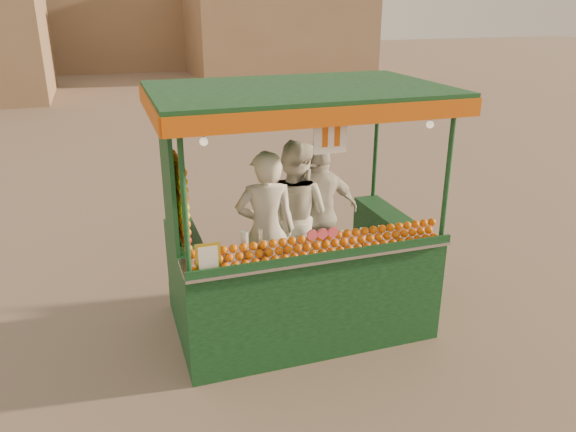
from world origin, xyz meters
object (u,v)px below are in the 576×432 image
object	(u,v)px
vendor_left	(266,231)
juice_cart	(295,258)
vendor_middle	(294,215)
vendor_right	(319,214)

from	to	relation	value
vendor_left	juice_cart	bearing A→B (deg)	173.67
juice_cart	vendor_left	world-z (taller)	juice_cart
juice_cart	vendor_left	distance (m)	0.48
juice_cart	vendor_middle	size ratio (longest dim) A/B	1.68
vendor_left	vendor_right	size ratio (longest dim) A/B	1.04
juice_cart	vendor_left	bearing A→B (deg)	164.34
juice_cart	vendor_right	distance (m)	0.76
juice_cart	vendor_middle	xyz separation A→B (m)	(0.15, 0.47, 0.34)
vendor_middle	vendor_right	size ratio (longest dim) A/B	1.04
vendor_left	vendor_middle	bearing A→B (deg)	-131.68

